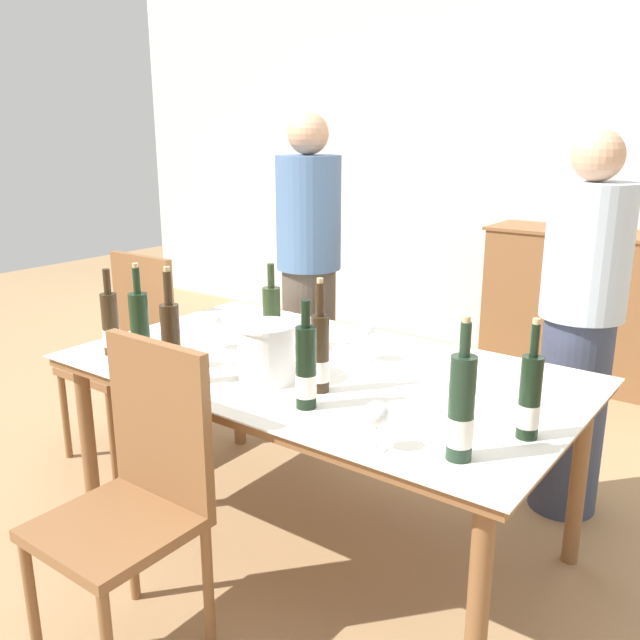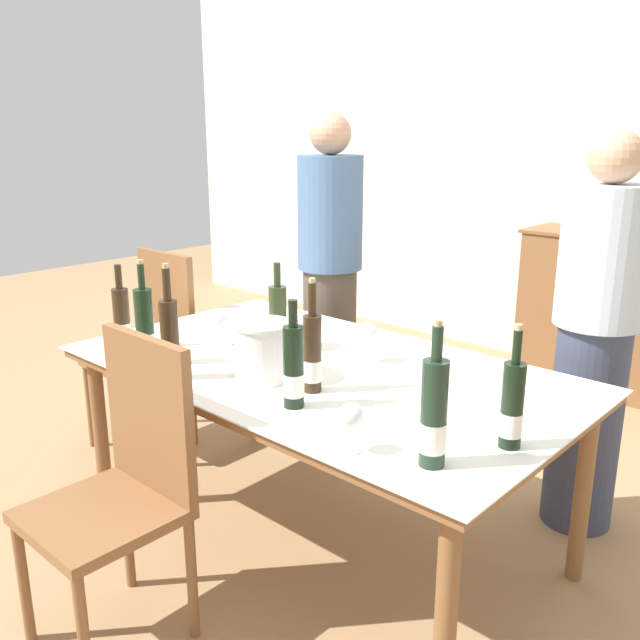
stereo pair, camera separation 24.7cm
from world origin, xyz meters
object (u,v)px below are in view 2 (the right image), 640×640
object	(u,v)px
wine_bottle_2	(145,329)
wine_bottle_4	(122,319)
wine_glass_3	(351,418)
wine_glass_4	(219,321)
wine_bottle_6	(170,340)
wine_bottle_7	(512,407)
wine_glass_1	(366,334)
person_host	(330,279)
dining_table	(320,382)
chair_near_front	(126,474)
wine_bottle_3	(312,354)
wine_bottle_5	(278,318)
wine_glass_0	(299,324)
chair_left_end	(152,338)
wine_bottle_0	(294,368)
ice_bucket	(263,349)
wine_bottle_1	(434,416)
wine_glass_2	(285,338)
person_guest_left	(595,340)

from	to	relation	value
wine_bottle_2	wine_bottle_4	size ratio (longest dim) A/B	1.17
wine_glass_3	wine_glass_4	bearing A→B (deg)	159.94
wine_bottle_6	wine_bottle_7	distance (m)	1.18
wine_glass_1	person_host	distance (m)	1.01
wine_bottle_6	wine_glass_4	size ratio (longest dim) A/B	2.78
dining_table	chair_near_front	bearing A→B (deg)	-98.98
dining_table	wine_glass_1	distance (m)	0.25
wine_bottle_3	wine_bottle_5	xyz separation A→B (m)	(-0.42, 0.25, -0.01)
wine_glass_0	chair_left_end	xyz separation A→B (m)	(-1.04, 0.00, -0.28)
wine_bottle_2	wine_bottle_5	world-z (taller)	wine_bottle_2
wine_bottle_6	wine_glass_0	xyz separation A→B (m)	(0.11, 0.53, -0.03)
wine_bottle_0	wine_bottle_6	world-z (taller)	wine_bottle_6
ice_bucket	wine_bottle_2	size ratio (longest dim) A/B	0.53
wine_bottle_2	person_host	xyz separation A→B (m)	(-0.17, 1.23, -0.03)
wine_bottle_6	chair_near_front	size ratio (longest dim) A/B	0.42
wine_glass_3	wine_glass_4	size ratio (longest dim) A/B	0.95
wine_bottle_1	wine_glass_0	bearing A→B (deg)	153.80
wine_bottle_3	wine_glass_2	bearing A→B (deg)	153.36
wine_bottle_3	wine_bottle_6	size ratio (longest dim) A/B	0.94
wine_bottle_4	wine_bottle_7	distance (m)	1.59
dining_table	wine_bottle_7	xyz separation A→B (m)	(0.83, -0.13, 0.18)
wine_glass_3	wine_bottle_6	bearing A→B (deg)	179.47
wine_bottle_3	wine_bottle_4	world-z (taller)	wine_bottle_3
wine_bottle_1	wine_glass_3	size ratio (longest dim) A/B	2.81
wine_bottle_5	person_guest_left	bearing A→B (deg)	38.16
wine_bottle_0	chair_left_end	world-z (taller)	wine_bottle_0
wine_bottle_1	wine_glass_2	distance (m)	0.91
wine_bottle_6	wine_glass_4	distance (m)	0.40
wine_bottle_2	wine_glass_0	bearing A→B (deg)	58.90
chair_near_front	wine_bottle_0	bearing A→B (deg)	54.08
wine_glass_3	person_host	xyz separation A→B (m)	(-1.20, 1.27, 0.00)
wine_glass_3	chair_left_end	distance (m)	1.87
wine_bottle_7	wine_glass_1	size ratio (longest dim) A/B	2.27
ice_bucket	chair_left_end	xyz separation A→B (m)	(-1.18, 0.32, -0.28)
wine_bottle_0	wine_glass_3	bearing A→B (deg)	-19.62
wine_bottle_2	wine_glass_3	xyz separation A→B (m)	(1.03, -0.04, -0.04)
wine_glass_2	wine_glass_0	bearing A→B (deg)	115.37
wine_bottle_3	wine_bottle_0	bearing A→B (deg)	-71.13
wine_bottle_3	dining_table	bearing A→B (deg)	126.48
wine_bottle_1	wine_glass_2	size ratio (longest dim) A/B	2.76
wine_bottle_2	wine_bottle_7	distance (m)	1.36
dining_table	wine_bottle_7	bearing A→B (deg)	-8.92
dining_table	wine_glass_0	xyz separation A→B (m)	(-0.20, 0.09, 0.17)
wine_bottle_7	wine_bottle_2	bearing A→B (deg)	-167.93
wine_bottle_0	wine_glass_4	xyz separation A→B (m)	(-0.67, 0.25, -0.02)
wine_bottle_7	wine_glass_1	bearing A→B (deg)	158.85
wine_bottle_1	wine_bottle_0	bearing A→B (deg)	176.45
dining_table	wine_glass_0	size ratio (longest dim) A/B	12.28
wine_bottle_0	wine_bottle_5	distance (m)	0.61
wine_glass_0	wine_glass_2	xyz separation A→B (m)	(0.07, -0.15, -0.01)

